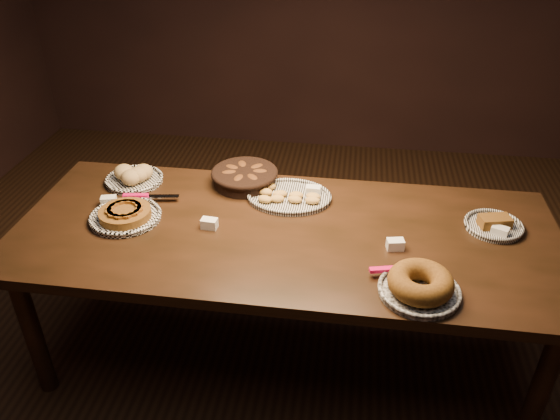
# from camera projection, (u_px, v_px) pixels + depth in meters

# --- Properties ---
(ground) EXTENTS (5.00, 5.00, 0.00)m
(ground) POSITION_uv_depth(u_px,v_px,m) (284.00, 351.00, 2.80)
(ground) COLOR black
(ground) RESTS_ON ground
(buffet_table) EXTENTS (2.40, 1.00, 0.75)m
(buffet_table) POSITION_uv_depth(u_px,v_px,m) (285.00, 244.00, 2.44)
(buffet_table) COLOR black
(buffet_table) RESTS_ON ground
(apple_tart_plate) EXTENTS (0.36, 0.37, 0.06)m
(apple_tart_plate) POSITION_uv_depth(u_px,v_px,m) (126.00, 215.00, 2.46)
(apple_tart_plate) COLOR white
(apple_tart_plate) RESTS_ON buffet_table
(madeleine_platter) EXTENTS (0.40, 0.33, 0.05)m
(madeleine_platter) POSITION_uv_depth(u_px,v_px,m) (288.00, 196.00, 2.61)
(madeleine_platter) COLOR black
(madeleine_platter) RESTS_ON buffet_table
(bundt_cake_plate) EXTENTS (0.34, 0.31, 0.10)m
(bundt_cake_plate) POSITION_uv_depth(u_px,v_px,m) (420.00, 285.00, 2.02)
(bundt_cake_plate) COLOR black
(bundt_cake_plate) RESTS_ON buffet_table
(croissant_basket) EXTENTS (0.41, 0.41, 0.08)m
(croissant_basket) POSITION_uv_depth(u_px,v_px,m) (245.00, 176.00, 2.72)
(croissant_basket) COLOR black
(croissant_basket) RESTS_ON buffet_table
(bread_roll_plate) EXTENTS (0.29, 0.29, 0.09)m
(bread_roll_plate) POSITION_uv_depth(u_px,v_px,m) (134.00, 176.00, 2.74)
(bread_roll_plate) COLOR white
(bread_roll_plate) RESTS_ON buffet_table
(loaf_plate) EXTENTS (0.26, 0.26, 0.06)m
(loaf_plate) POSITION_uv_depth(u_px,v_px,m) (494.00, 225.00, 2.40)
(loaf_plate) COLOR black
(loaf_plate) RESTS_ON buffet_table
(tent_cards) EXTENTS (1.85, 0.45, 0.04)m
(tent_cards) POSITION_uv_depth(u_px,v_px,m) (301.00, 217.00, 2.45)
(tent_cards) COLOR white
(tent_cards) RESTS_ON buffet_table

